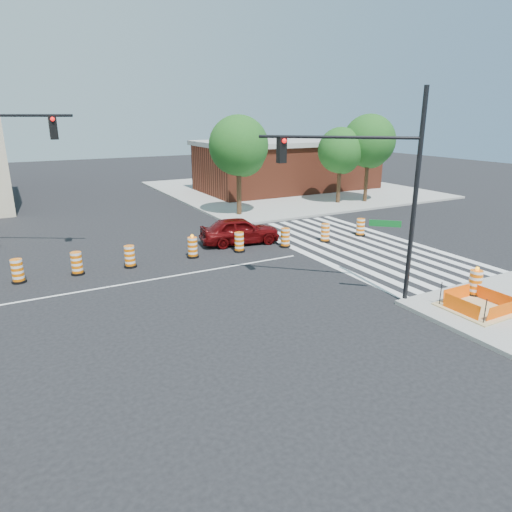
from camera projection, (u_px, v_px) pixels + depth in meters
The scene contains 20 objects.
ground at pixel (159, 279), 19.87m from camera, with size 120.00×120.00×0.00m, color black.
sidewalk_ne at pixel (287, 189), 43.16m from camera, with size 22.00×22.00×0.15m, color gray.
crosswalk_east at pixel (354, 246), 24.86m from camera, with size 6.75×13.50×0.01m.
lane_centerline at pixel (159, 278), 19.87m from camera, with size 14.00×0.12×0.01m, color silver.
excavation_pit at pixel (477, 307), 16.35m from camera, with size 2.20×2.20×0.90m.
brick_storefront at pixel (288, 165), 42.49m from camera, with size 16.50×8.50×4.60m.
red_coupe at pixel (240, 231), 25.05m from camera, with size 1.75×4.36×1.49m, color #500608.
signal_pole_se at pixel (371, 177), 16.39m from camera, with size 4.37×3.96×7.63m.
pit_drum at pixel (475, 284), 17.49m from camera, with size 0.59×0.59×1.17m.
tree_north_c at pixel (239, 149), 30.80m from camera, with size 4.04×4.04×6.87m.
tree_north_d at pixel (341, 153), 35.22m from camera, with size 3.51×3.51×5.96m.
tree_north_e at pixel (369, 144), 35.55m from camera, with size 4.07×4.07×6.93m.
median_drum_2 at pixel (18, 272), 19.28m from camera, with size 0.60×0.60×1.02m.
median_drum_3 at pixel (77, 264), 20.27m from camera, with size 0.60×0.60×1.02m.
median_drum_4 at pixel (130, 257), 21.24m from camera, with size 0.60×0.60×1.02m.
median_drum_5 at pixel (193, 248), 22.69m from camera, with size 0.60×0.60×1.18m.
median_drum_6 at pixel (239, 243), 23.65m from camera, with size 0.60×0.60×1.02m.
median_drum_7 at pixel (285, 238), 24.51m from camera, with size 0.60×0.60×1.02m.
median_drum_8 at pixel (325, 233), 25.49m from camera, with size 0.60×0.60×1.02m.
median_drum_9 at pixel (360, 228), 26.77m from camera, with size 0.60×0.60×1.02m.
Camera 1 is at (-5.18, -18.45, 6.83)m, focal length 32.00 mm.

